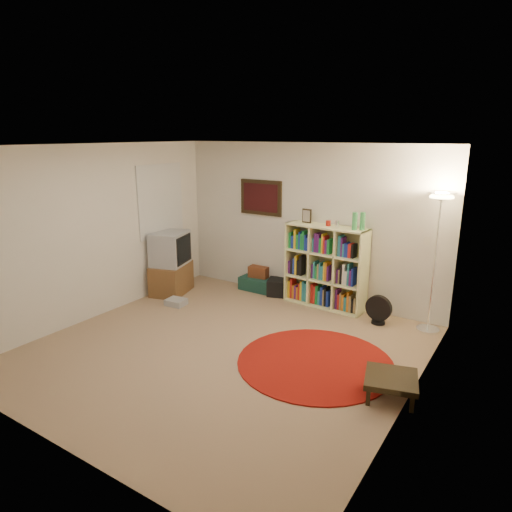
# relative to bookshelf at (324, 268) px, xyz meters

# --- Properties ---
(room) EXTENTS (4.54, 4.54, 2.54)m
(room) POSITION_rel_bookshelf_xyz_m (-0.46, -2.04, 0.64)
(room) COLOR #947557
(room) RESTS_ON ground
(bookshelf) EXTENTS (1.30, 0.45, 1.54)m
(bookshelf) POSITION_rel_bookshelf_xyz_m (0.00, 0.00, 0.00)
(bookshelf) COLOR #F2F4A3
(bookshelf) RESTS_ON ground
(floor_lamp) EXTENTS (0.44, 0.44, 1.91)m
(floor_lamp) POSITION_rel_bookshelf_xyz_m (1.62, -0.10, 0.97)
(floor_lamp) COLOR white
(floor_lamp) RESTS_ON ground
(floor_fan) EXTENTS (0.38, 0.21, 0.43)m
(floor_fan) POSITION_rel_bookshelf_xyz_m (0.97, -0.25, -0.41)
(floor_fan) COLOR black
(floor_fan) RESTS_ON ground
(tv_stand) EXTENTS (0.69, 0.84, 1.05)m
(tv_stand) POSITION_rel_bookshelf_xyz_m (-2.42, -0.85, -0.11)
(tv_stand) COLOR brown
(tv_stand) RESTS_ON ground
(dvd_box) EXTENTS (0.32, 0.27, 0.10)m
(dvd_box) POSITION_rel_bookshelf_xyz_m (-1.96, -1.26, -0.57)
(dvd_box) COLOR #A8A8AD
(dvd_box) RESTS_ON ground
(suitcase) EXTENTS (0.70, 0.46, 0.22)m
(suitcase) POSITION_rel_bookshelf_xyz_m (-1.22, 0.11, -0.51)
(suitcase) COLOR #143931
(suitcase) RESTS_ON ground
(wicker_basket) EXTENTS (0.36, 0.27, 0.19)m
(wicker_basket) POSITION_rel_bookshelf_xyz_m (-1.26, 0.12, -0.30)
(wicker_basket) COLOR #5C2A17
(wicker_basket) RESTS_ON suitcase
(duffel_bag) EXTENTS (0.48, 0.44, 0.27)m
(duffel_bag) POSITION_rel_bookshelf_xyz_m (-0.81, 0.04, -0.48)
(duffel_bag) COLOR black
(duffel_bag) RESTS_ON ground
(paper_towel) EXTENTS (0.12, 0.12, 0.23)m
(paper_towel) POSITION_rel_bookshelf_xyz_m (-0.47, 0.16, -0.51)
(paper_towel) COLOR white
(paper_towel) RESTS_ON ground
(red_rug) EXTENTS (1.85, 1.85, 0.02)m
(red_rug) POSITION_rel_bookshelf_xyz_m (0.71, -1.78, -0.61)
(red_rug) COLOR maroon
(red_rug) RESTS_ON ground
(side_table) EXTENTS (0.64, 0.64, 0.24)m
(side_table) POSITION_rel_bookshelf_xyz_m (1.68, -2.02, -0.42)
(side_table) COLOR black
(side_table) RESTS_ON ground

